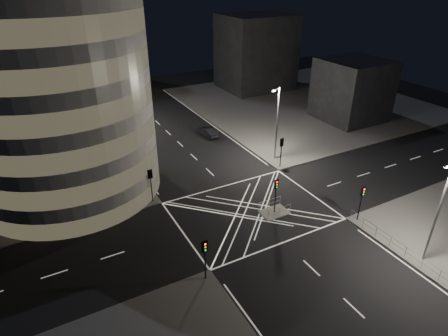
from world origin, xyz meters
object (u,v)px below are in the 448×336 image
traffic_signal_nl (205,253)px  traffic_signal_fr (281,147)px  street_lamp_right_far (277,122)px  street_lamp_right_near (438,210)px  traffic_signal_nr (362,197)px  central_island (274,212)px  street_lamp_left_near (129,142)px  traffic_signal_fl (151,180)px  street_lamp_left_far (96,99)px  traffic_signal_island (276,190)px  sedan (208,132)px

traffic_signal_nl → traffic_signal_fr: same height
street_lamp_right_far → street_lamp_right_near: size_ratio=1.00×
traffic_signal_nr → street_lamp_right_near: street_lamp_right_near is taller
central_island → traffic_signal_fr: (6.80, 8.30, 2.84)m
street_lamp_right_near → street_lamp_left_near: bearing=126.0°
street_lamp_left_near → traffic_signal_fl: bearing=-83.0°
traffic_signal_nr → street_lamp_left_far: bearing=116.4°
traffic_signal_island → street_lamp_left_far: (-11.44, 31.50, 2.63)m
traffic_signal_fl → street_lamp_left_far: bearing=91.6°
traffic_signal_fr → sedan: (-3.80, 13.94, -2.19)m
central_island → street_lamp_right_near: bearing=-59.3°
street_lamp_left_far → sedan: bearing=-32.7°
street_lamp_left_far → street_lamp_right_near: 47.88m
central_island → traffic_signal_fr: bearing=50.7°
traffic_signal_island → street_lamp_left_near: street_lamp_left_near is taller
central_island → traffic_signal_nl: traffic_signal_nl is taller
traffic_signal_fr → traffic_signal_island: size_ratio=1.00×
street_lamp_left_far → sedan: 17.81m
street_lamp_right_near → sedan: bearing=97.3°
central_island → street_lamp_left_near: (-11.44, 13.50, 5.47)m
central_island → street_lamp_left_near: bearing=130.3°
traffic_signal_fr → street_lamp_right_near: size_ratio=0.40×
traffic_signal_nr → street_lamp_right_far: street_lamp_right_far is taller
traffic_signal_nr → street_lamp_left_near: bearing=134.1°
traffic_signal_nr → traffic_signal_island: bearing=142.1°
traffic_signal_nl → sedan: bearing=63.4°
traffic_signal_island → street_lamp_right_far: bearing=54.7°
central_island → street_lamp_left_far: size_ratio=0.30×
central_island → traffic_signal_fl: traffic_signal_fl is taller
street_lamp_left_near → traffic_signal_nl: bearing=-88.1°
traffic_signal_fr → street_lamp_left_far: (-18.24, 23.20, 2.63)m
traffic_signal_island → street_lamp_right_far: street_lamp_right_far is taller
sedan → traffic_signal_fl: bearing=39.4°
sedan → traffic_signal_fr: bearing=99.4°
street_lamp_left_far → street_lamp_right_far: size_ratio=1.00×
traffic_signal_nr → traffic_signal_island: size_ratio=1.00×
traffic_signal_nl → traffic_signal_nr: size_ratio=1.00×
traffic_signal_fl → traffic_signal_nr: bearing=-37.7°
traffic_signal_nl → sedan: size_ratio=0.91×
traffic_signal_fl → traffic_signal_island: bearing=-37.5°
central_island → traffic_signal_fr: 11.10m
street_lamp_left_near → street_lamp_right_near: same height
street_lamp_right_far → traffic_signal_fl: bearing=-173.1°
street_lamp_left_far → traffic_signal_nr: bearing=-63.6°
traffic_signal_fl → traffic_signal_island: same height
street_lamp_right_far → sedan: (-4.43, 11.74, -4.81)m
traffic_signal_fr → traffic_signal_island: (-6.80, -8.30, 0.00)m
traffic_signal_nl → street_lamp_left_near: 18.99m
traffic_signal_nl → street_lamp_left_far: (-0.64, 36.80, 2.63)m
street_lamp_right_far → traffic_signal_island: bearing=-125.3°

